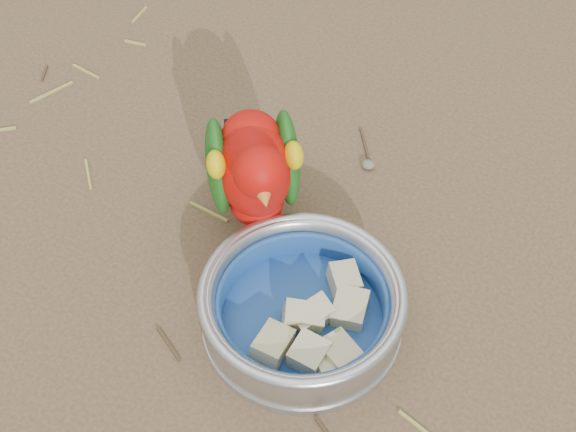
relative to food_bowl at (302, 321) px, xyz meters
The scene contains 6 objects.
ground 0.10m from the food_bowl, 140.42° to the right, with size 60.00×60.00×0.00m, color brown.
food_bowl is the anchor object (origin of this frame).
bowl_wall 0.03m from the food_bowl, ahead, with size 0.21×0.21×0.04m, color #B2B2BA, non-canonical shape.
fruit_wedges 0.02m from the food_bowl, ahead, with size 0.12×0.12×0.03m, color #C0B287, non-canonical shape.
lory_parrot 0.16m from the food_bowl, 142.80° to the left, with size 0.10×0.21×0.17m, color #B80B07, non-canonical shape.
ground_debris 0.04m from the food_bowl, 148.09° to the left, with size 0.90×0.80×0.01m, color #A89E4B, non-canonical shape.
Camera 1 is at (0.31, -0.33, 0.71)m, focal length 50.00 mm.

